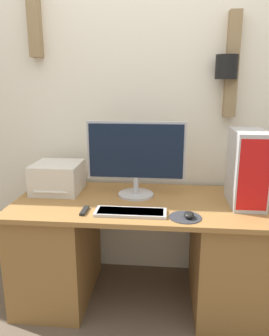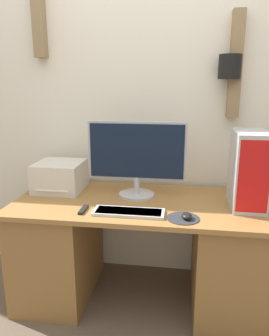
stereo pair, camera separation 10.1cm
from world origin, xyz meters
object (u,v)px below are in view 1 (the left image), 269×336
mouse (189,215)px  computer_tower (247,168)px  printer (58,177)px  keyboard (131,212)px  remote_control (84,211)px  monitor (136,155)px

mouse → computer_tower: (0.37, 0.27, 0.21)m
printer → mouse: bearing=-24.0°
keyboard → computer_tower: bearing=18.2°
mouse → printer: (-0.90, 0.40, 0.08)m
computer_tower → printer: computer_tower is taller
mouse → printer: size_ratio=0.25×
keyboard → computer_tower: size_ratio=0.90×
computer_tower → remote_control: bearing=-166.9°
monitor → printer: (-0.56, 0.04, -0.18)m
printer → remote_control: bearing=-52.4°
keyboard → mouse: 0.34m
monitor → computer_tower: bearing=-7.8°
remote_control → computer_tower: bearing=13.1°
mouse → computer_tower: size_ratio=0.18×
monitor → keyboard: monitor is taller
keyboard → remote_control: 0.28m
monitor → remote_control: 0.51m
mouse → remote_control: 0.62m
printer → computer_tower: bearing=-6.0°
mouse → remote_control: mouse is taller
mouse → remote_control: bearing=176.7°
monitor → keyboard: bearing=-90.3°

